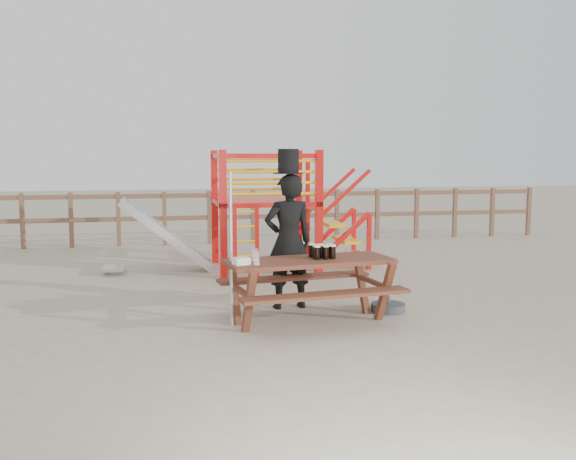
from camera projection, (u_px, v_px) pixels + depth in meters
name	position (u px, v px, depth m)	size (l,w,h in m)	color
ground	(295.00, 320.00, 7.89)	(60.00, 60.00, 0.00)	tan
back_fence	(231.00, 211.00, 14.62)	(15.09, 0.09, 1.20)	brown
playground_fort	(260.00, 209.00, 11.27)	(4.71, 1.84, 2.10)	red
picnic_table	(309.00, 282.00, 7.73)	(2.16, 1.63, 0.77)	brown
man_with_hat	(288.00, 238.00, 8.41)	(0.69, 0.48, 2.10)	black
metal_pole	(231.00, 250.00, 7.52)	(0.04, 0.04, 1.82)	#B2B2B7
parasol_base	(388.00, 307.00, 8.31)	(0.45, 0.45, 0.19)	#39393F
paper_bag	(241.00, 261.00, 7.32)	(0.18, 0.14, 0.08)	white
stout_pints	(322.00, 251.00, 7.75)	(0.30, 0.27, 0.17)	black
empty_glasses	(256.00, 257.00, 7.42)	(0.10, 0.32, 0.15)	silver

